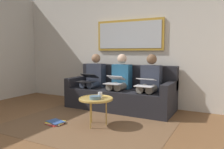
# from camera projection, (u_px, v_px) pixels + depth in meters

# --- Properties ---
(ground_plane) EXTENTS (6.00, 5.20, 0.10)m
(ground_plane) POSITION_uv_depth(u_px,v_px,m) (50.00, 148.00, 2.85)
(ground_plane) COLOR brown
(wall_rear) EXTENTS (6.00, 0.12, 2.60)m
(wall_rear) POSITION_uv_depth(u_px,v_px,m) (131.00, 47.00, 5.00)
(wall_rear) COLOR beige
(wall_rear) RESTS_ON ground_plane
(area_rug) EXTENTS (2.60, 1.80, 0.01)m
(area_rug) POSITION_uv_depth(u_px,v_px,m) (88.00, 125.00, 3.59)
(area_rug) COLOR brown
(area_rug) RESTS_ON ground_plane
(couch) EXTENTS (2.20, 0.90, 0.90)m
(couch) POSITION_uv_depth(u_px,v_px,m) (121.00, 93.00, 4.67)
(couch) COLOR black
(couch) RESTS_ON ground_plane
(framed_mirror) EXTENTS (1.56, 0.05, 0.68)m
(framed_mirror) POSITION_uv_depth(u_px,v_px,m) (129.00, 35.00, 4.89)
(framed_mirror) COLOR #B7892D
(coffee_table) EXTENTS (0.54, 0.54, 0.46)m
(coffee_table) POSITION_uv_depth(u_px,v_px,m) (96.00, 99.00, 3.53)
(coffee_table) COLOR tan
(coffee_table) RESTS_ON ground_plane
(cup) EXTENTS (0.07, 0.07, 0.09)m
(cup) POSITION_uv_depth(u_px,v_px,m) (100.00, 95.00, 3.57)
(cup) COLOR silver
(cup) RESTS_ON coffee_table
(bowl) EXTENTS (0.18, 0.18, 0.05)m
(bowl) POSITION_uv_depth(u_px,v_px,m) (95.00, 98.00, 3.46)
(bowl) COLOR slate
(bowl) RESTS_ON coffee_table
(person_left) EXTENTS (0.38, 0.58, 1.14)m
(person_left) POSITION_uv_depth(u_px,v_px,m) (150.00, 82.00, 4.29)
(person_left) COLOR #2D3342
(person_left) RESTS_ON couch
(laptop_white) EXTENTS (0.33, 0.34, 0.14)m
(laptop_white) POSITION_uv_depth(u_px,v_px,m) (145.00, 82.00, 4.06)
(laptop_white) COLOR white
(person_middle) EXTENTS (0.38, 0.58, 1.14)m
(person_middle) POSITION_uv_depth(u_px,v_px,m) (120.00, 80.00, 4.58)
(person_middle) COLOR #235B84
(person_middle) RESTS_ON couch
(laptop_silver) EXTENTS (0.33, 0.35, 0.16)m
(laptop_silver) POSITION_uv_depth(u_px,v_px,m) (115.00, 80.00, 4.37)
(laptop_silver) COLOR silver
(person_right) EXTENTS (0.38, 0.58, 1.14)m
(person_right) POSITION_uv_depth(u_px,v_px,m) (94.00, 78.00, 4.88)
(person_right) COLOR #2D3342
(person_right) RESTS_ON couch
(laptop_black) EXTENTS (0.35, 0.38, 0.17)m
(laptop_black) POSITION_uv_depth(u_px,v_px,m) (88.00, 78.00, 4.68)
(laptop_black) COLOR black
(magazine_stack) EXTENTS (0.33, 0.29, 0.04)m
(magazine_stack) POSITION_uv_depth(u_px,v_px,m) (55.00, 122.00, 3.66)
(magazine_stack) COLOR red
(magazine_stack) RESTS_ON ground_plane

